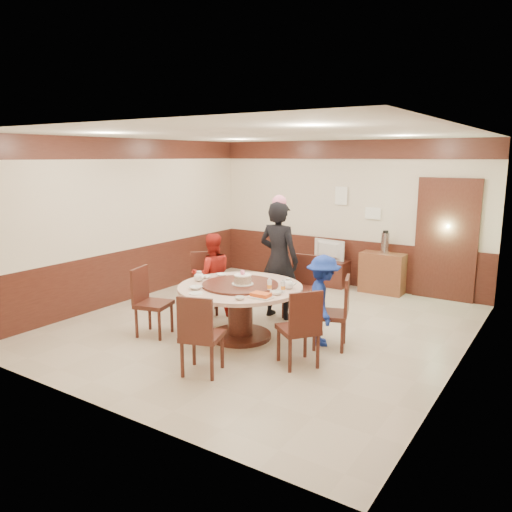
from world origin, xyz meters
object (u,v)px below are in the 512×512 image
Objects in this scene: person_standing at (279,260)px; shrimp_platter at (261,296)px; birthday_cake at (243,279)px; thermos at (385,243)px; tv_stand at (327,272)px; person_red at (212,275)px; banquet_table at (240,301)px; side_cabinet at (382,273)px; person_blue at (323,300)px; television at (327,250)px.

person_standing is 6.12× the size of shrimp_platter.
birthday_cake is 0.78× the size of thermos.
shrimp_platter is at bearing -77.61° from tv_stand.
person_red is (-0.92, -0.51, -0.26)m from person_standing.
birthday_cake is (0.05, -0.01, 0.32)m from banquet_table.
banquet_table is at bearing 92.99° from person_standing.
birthday_cake is 0.62m from shrimp_platter.
banquet_table reaches higher than tv_stand.
shrimp_platter is at bearing -31.94° from banquet_table.
banquet_table is 3.49m from side_cabinet.
birthday_cake is at bearing 81.21° from person_blue.
shrimp_platter is at bearing 115.19° from person_blue.
banquet_table is 0.70m from shrimp_platter.
tv_stand is 1.24× the size of television.
banquet_table is 5.79× the size of birthday_cake.
person_blue reaches higher than shrimp_platter.
thermos is at bearing 76.10° from birthday_cake.
tv_stand is at bearing -178.49° from thermos.
side_cabinet is (-0.20, 2.97, -0.24)m from person_blue.
birthday_cake is 0.35× the size of tv_stand.
person_red is at bearing 54.06° from person_blue.
birthday_cake is 0.37× the size of side_cabinet.
birthday_cake is at bearing 146.36° from shrimp_platter.
person_blue reaches higher than tv_stand.
person_red reaches higher than shrimp_platter.
person_standing reaches higher than person_red.
person_blue is 3.24m from tv_stand.
person_blue reaches higher than television.
person_standing is at bearing 93.92° from birthday_cake.
person_red is 4.47× the size of birthday_cake.
thermos is (0.02, 0.00, 0.56)m from side_cabinet.
banquet_table is at bearing 104.31° from television.
television is (-0.00, 0.00, 0.45)m from tv_stand.
television reaches higher than banquet_table.
side_cabinet is at bearing 1.54° from tv_stand.
person_standing is at bearing 105.70° from television.
thermos is at bearing -110.23° from person_standing.
thermos reaches higher than television.
person_blue is 0.92m from shrimp_platter.
person_standing is at bearing -111.31° from side_cabinet.
person_red is (-0.95, 0.58, 0.13)m from banquet_table.
person_red is 2.85m from television.
birthday_cake is at bearing 95.46° from person_standing.
shrimp_platter is 0.79× the size of thermos.
shrimp_platter reaches higher than tv_stand.
person_red is 1.77m from shrimp_platter.
person_standing is 2.29× the size of side_cabinet.
person_red reaches higher than person_blue.
thermos reaches higher than birthday_cake.
side_cabinet is (0.86, 3.38, -0.16)m from banquet_table.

